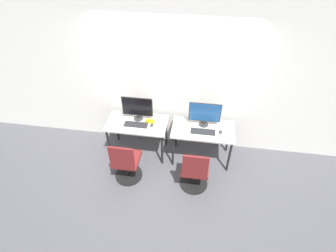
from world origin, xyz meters
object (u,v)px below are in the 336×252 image
at_px(keyboard_left, 136,125).
at_px(keyboard_right, 203,132).
at_px(monitor_left, 137,108).
at_px(office_chair_right, 195,172).
at_px(mouse_left, 152,125).
at_px(monitor_right, 205,114).
at_px(office_chair_left, 126,164).
at_px(mouse_right, 221,132).

height_order(keyboard_left, keyboard_right, same).
relative_size(monitor_left, office_chair_right, 0.62).
distance_m(mouse_left, keyboard_right, 0.91).
height_order(monitor_right, keyboard_right, monitor_right).
distance_m(office_chair_left, mouse_right, 1.70).
xyz_separation_m(mouse_left, monitor_right, (0.90, 0.17, 0.23)).
bearing_deg(keyboard_right, mouse_left, 177.91).
relative_size(office_chair_left, keyboard_right, 2.14).
xyz_separation_m(office_chair_left, keyboard_right, (1.24, 0.61, 0.36)).
relative_size(mouse_left, mouse_right, 1.00).
bearing_deg(mouse_left, office_chair_right, -38.20).
height_order(monitor_left, keyboard_left, monitor_left).
bearing_deg(keyboard_left, mouse_right, 0.53).
xyz_separation_m(monitor_right, mouse_right, (0.30, -0.17, -0.23)).
bearing_deg(mouse_left, office_chair_left, -117.38).
height_order(office_chair_left, keyboard_right, office_chair_left).
xyz_separation_m(monitor_left, keyboard_left, (-0.00, -0.18, -0.24)).
bearing_deg(office_chair_right, monitor_right, 84.59).
xyz_separation_m(monitor_left, mouse_left, (0.29, -0.17, -0.23)).
xyz_separation_m(mouse_left, office_chair_left, (-0.33, -0.64, -0.36)).
xyz_separation_m(mouse_right, office_chair_right, (-0.38, -0.65, -0.36)).
bearing_deg(office_chair_right, keyboard_right, 82.81).
distance_m(monitor_left, mouse_left, 0.40).
bearing_deg(keyboard_right, monitor_right, 90.00).
bearing_deg(keyboard_left, monitor_left, 90.00).
xyz_separation_m(office_chair_left, mouse_right, (1.54, 0.64, 0.36)).
distance_m(mouse_right, office_chair_right, 0.83).
xyz_separation_m(keyboard_left, office_chair_right, (1.11, -0.63, -0.36)).
height_order(office_chair_left, monitor_right, monitor_right).
xyz_separation_m(monitor_right, keyboard_right, (0.00, -0.20, -0.24)).
height_order(keyboard_right, office_chair_right, office_chair_right).
bearing_deg(keyboard_right, monitor_left, 170.43).
xyz_separation_m(monitor_left, keyboard_right, (1.19, -0.20, -0.24)).
relative_size(mouse_left, office_chair_left, 0.10).
height_order(monitor_right, office_chair_right, monitor_right).
bearing_deg(monitor_left, keyboard_right, -9.57).
xyz_separation_m(monitor_left, mouse_right, (1.49, -0.17, -0.23)).
bearing_deg(monitor_left, mouse_left, -30.45).
distance_m(keyboard_left, monitor_right, 1.23).
bearing_deg(keyboard_left, mouse_left, 3.38).
bearing_deg(keyboard_right, office_chair_right, -97.19).
xyz_separation_m(monitor_right, office_chair_right, (-0.08, -0.82, -0.59)).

